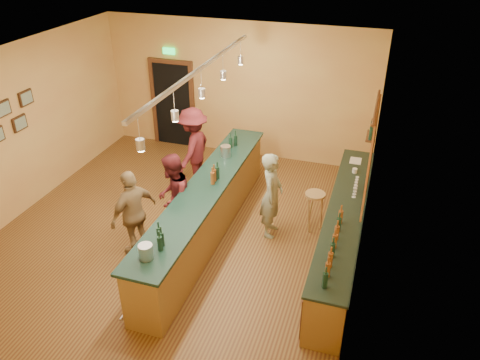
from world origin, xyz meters
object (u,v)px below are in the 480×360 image
(customer_a, at_px, (173,198))
(tasting_bar, at_px, (206,207))
(back_counter, at_px, (343,231))
(bar_stool, at_px, (315,200))
(customer_b, at_px, (134,213))
(customer_c, at_px, (193,149))
(bartender, at_px, (272,195))

(customer_a, bearing_deg, tasting_bar, 100.50)
(back_counter, relative_size, bar_stool, 5.92)
(customer_a, bearing_deg, customer_b, -43.17)
(customer_b, height_order, customer_c, customer_c)
(back_counter, distance_m, tasting_bar, 2.44)
(back_counter, bearing_deg, bartender, 169.67)
(tasting_bar, distance_m, customer_c, 1.89)
(bartender, relative_size, customer_c, 0.92)
(tasting_bar, bearing_deg, bar_stool, 23.86)
(back_counter, distance_m, customer_a, 3.02)
(bartender, distance_m, customer_a, 1.76)
(customer_a, relative_size, customer_b, 1.02)
(bartender, bearing_deg, customer_c, 54.26)
(customer_c, height_order, bar_stool, customer_c)
(tasting_bar, bearing_deg, customer_a, -160.30)
(bartender, bearing_deg, back_counter, -105.44)
(back_counter, xyz_separation_m, customer_a, (-2.98, -0.38, 0.33))
(customer_b, bearing_deg, bartender, 141.66)
(customer_b, distance_m, customer_c, 2.46)
(customer_b, bearing_deg, customer_a, 166.42)
(bartender, distance_m, customer_b, 2.43)
(back_counter, xyz_separation_m, customer_c, (-3.35, 1.44, 0.41))
(tasting_bar, height_order, customer_a, customer_a)
(customer_a, bearing_deg, bartender, 101.47)
(back_counter, distance_m, customer_c, 3.67)
(customer_a, distance_m, customer_c, 1.86)
(bar_stool, bearing_deg, customer_a, -157.09)
(bartender, bearing_deg, bar_stool, -67.37)
(tasting_bar, relative_size, customer_a, 3.11)
(customer_a, height_order, customer_c, customer_c)
(back_counter, xyz_separation_m, tasting_bar, (-2.43, -0.18, 0.12))
(back_counter, distance_m, bar_stool, 0.88)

